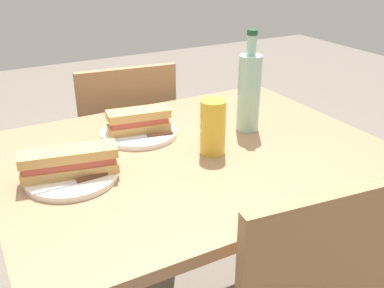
{
  "coord_description": "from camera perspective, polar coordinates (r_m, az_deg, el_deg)",
  "views": [
    {
      "loc": [
        0.55,
        1.0,
        1.28
      ],
      "look_at": [
        0.0,
        0.0,
        0.75
      ],
      "focal_mm": 41.26,
      "sensor_mm": 36.0,
      "label": 1
    }
  ],
  "objects": [
    {
      "name": "knife_far",
      "position": [
        1.11,
        -14.68,
        -4.71
      ],
      "size": [
        0.18,
        0.02,
        0.01
      ],
      "color": "silver",
      "rests_on": "plate_far"
    },
    {
      "name": "baguette_sandwich_near",
      "position": [
        1.36,
        -6.9,
        3.05
      ],
      "size": [
        0.2,
        0.1,
        0.07
      ],
      "color": "tan",
      "rests_on": "plate_near"
    },
    {
      "name": "plate_far",
      "position": [
        1.16,
        -15.32,
        -4.07
      ],
      "size": [
        0.23,
        0.23,
        0.01
      ],
      "primitive_type": "cylinder",
      "color": "silver",
      "rests_on": "dining_table"
    },
    {
      "name": "water_bottle",
      "position": [
        1.37,
        7.38,
        6.78
      ],
      "size": [
        0.07,
        0.07,
        0.31
      ],
      "color": "#99C6B7",
      "rests_on": "dining_table"
    },
    {
      "name": "baguette_sandwich_far",
      "position": [
        1.14,
        -15.56,
        -2.24
      ],
      "size": [
        0.25,
        0.12,
        0.07
      ],
      "color": "tan",
      "rests_on": "plate_far"
    },
    {
      "name": "knife_near",
      "position": [
        1.32,
        -5.81,
        1.07
      ],
      "size": [
        0.18,
        0.05,
        0.01
      ],
      "color": "silver",
      "rests_on": "plate_near"
    },
    {
      "name": "beer_glass",
      "position": [
        1.22,
        2.71,
        2.2
      ],
      "size": [
        0.07,
        0.07,
        0.16
      ],
      "primitive_type": "cylinder",
      "color": "gold",
      "rests_on": "dining_table"
    },
    {
      "name": "chair_near",
      "position": [
        1.88,
        -8.66,
        -0.33
      ],
      "size": [
        0.45,
        0.45,
        0.85
      ],
      "color": "#936B47",
      "rests_on": "ground"
    },
    {
      "name": "dining_table",
      "position": [
        1.32,
        0.0,
        -5.29
      ],
      "size": [
        1.08,
        0.83,
        0.73
      ],
      "color": "#997251",
      "rests_on": "ground"
    },
    {
      "name": "plate_near",
      "position": [
        1.37,
        -6.82,
        1.44
      ],
      "size": [
        0.23,
        0.23,
        0.01
      ],
      "primitive_type": "cylinder",
      "color": "white",
      "rests_on": "dining_table"
    }
  ]
}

